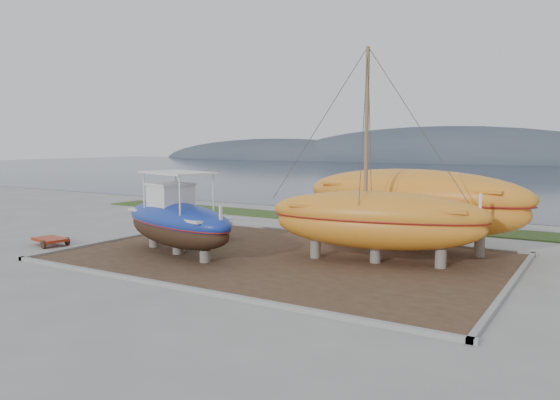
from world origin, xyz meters
The scene contains 11 objects.
ground centered at (0.00, 0.00, 0.00)m, with size 140.00×140.00×0.00m, color gray.
dirt_patch centered at (0.00, 4.00, 0.03)m, with size 18.00×12.00×0.06m, color #422D1E.
curb_frame centered at (0.00, 4.00, 0.07)m, with size 18.60×12.60×0.15m, color gray, non-canonical shape.
grass_strip centered at (0.00, 15.50, 0.04)m, with size 44.00×3.00×0.08m, color #284219.
sea centered at (0.00, 70.00, 0.00)m, with size 260.00×100.00×0.04m, color #1B2637, non-canonical shape.
mountain_ridge centered at (0.00, 125.00, 0.00)m, with size 200.00×36.00×20.00m, color #333D49, non-canonical shape.
blue_caique centered at (-4.22, 2.10, 1.86)m, with size 7.47×2.34×3.60m, color #183298, non-canonical shape.
white_dinghy centered at (-6.11, 6.06, 0.68)m, with size 4.11×1.54×1.24m, color silver, non-canonical shape.
orange_sailboat centered at (3.81, 5.00, 4.37)m, with size 8.87×2.61×8.62m, color orange, non-canonical shape.
orange_bare_hull centered at (4.08, 8.72, 1.84)m, with size 10.84×3.25×3.55m, color orange, non-canonical shape.
red_trailer centered at (-10.99, 0.61, 0.18)m, with size 2.57×1.28×0.36m, color #A22D12, non-canonical shape.
Camera 1 is at (11.87, -15.62, 4.94)m, focal length 35.00 mm.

